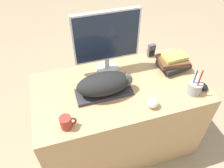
% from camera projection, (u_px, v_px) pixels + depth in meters
% --- Properties ---
extents(desk, '(1.23, 0.65, 0.70)m').
position_uv_depth(desk, '(119.00, 117.00, 1.80)').
color(desk, tan).
rests_on(desk, ground_plane).
extents(keyboard, '(0.39, 0.15, 0.02)m').
position_uv_depth(keyboard, '(104.00, 92.00, 1.50)').
color(keyboard, '#2D2D33').
rests_on(keyboard, desk).
extents(cat, '(0.39, 0.18, 0.14)m').
position_uv_depth(cat, '(106.00, 83.00, 1.45)').
color(cat, black).
rests_on(cat, keyboard).
extents(monitor, '(0.48, 0.17, 0.47)m').
position_uv_depth(monitor, '(107.00, 39.00, 1.51)').
color(monitor, '#B7B7BC').
rests_on(monitor, desk).
extents(computer_mouse, '(0.06, 0.09, 0.03)m').
position_uv_depth(computer_mouse, '(203.00, 86.00, 1.54)').
color(computer_mouse, black).
rests_on(computer_mouse, desk).
extents(coffee_mug, '(0.10, 0.07, 0.09)m').
position_uv_depth(coffee_mug, '(66.00, 122.00, 1.28)').
color(coffee_mug, '#9E2D23').
rests_on(coffee_mug, desk).
extents(pen_cup, '(0.09, 0.09, 0.22)m').
position_uv_depth(pen_cup, '(195.00, 88.00, 1.48)').
color(pen_cup, '#939399').
rests_on(pen_cup, desk).
extents(baseball, '(0.07, 0.07, 0.07)m').
position_uv_depth(baseball, '(153.00, 103.00, 1.40)').
color(baseball, silver).
rests_on(baseball, desk).
extents(phone, '(0.06, 0.03, 0.11)m').
position_uv_depth(phone, '(151.00, 51.00, 1.78)').
color(phone, '#4C4C51').
rests_on(phone, desk).
extents(book_stack, '(0.24, 0.19, 0.13)m').
position_uv_depth(book_stack, '(173.00, 62.00, 1.66)').
color(book_stack, black).
rests_on(book_stack, desk).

